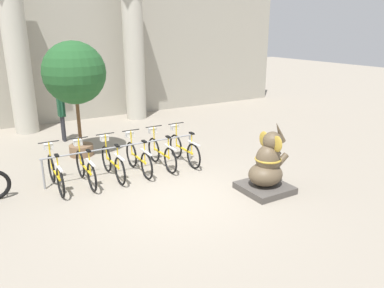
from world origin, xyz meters
The scene contains 14 objects.
ground_plane centered at (0.00, 0.00, 0.00)m, with size 60.00×60.00×0.00m, color gray.
building_facade centered at (0.00, 8.60, 3.00)m, with size 20.00×0.20×6.00m.
column_left centered at (-2.15, 7.60, 2.62)m, with size 1.02×1.02×5.16m.
column_right centered at (2.15, 7.60, 2.62)m, with size 1.02×1.02×5.16m.
bike_rack centered at (-0.55, 1.95, 0.61)m, with size 4.09×0.05×0.77m.
bicycle_0 centered at (-2.29, 1.83, 0.42)m, with size 0.48×1.72×1.06m.
bicycle_1 centered at (-1.59, 1.80, 0.42)m, with size 0.48×1.72×1.06m.
bicycle_2 centered at (-0.90, 1.83, 0.42)m, with size 0.48×1.72×1.06m.
bicycle_3 centered at (-0.20, 1.82, 0.42)m, with size 0.48×1.72×1.06m.
bicycle_4 centered at (0.50, 1.87, 0.42)m, with size 0.48×1.72×1.06m.
bicycle_5 centered at (1.20, 1.86, 0.42)m, with size 0.48×1.72×1.06m.
elephant_statue centered at (1.92, -0.79, 0.56)m, with size 1.07×1.07×1.67m.
person_pedestrian centered at (-1.24, 5.76, 1.05)m, with size 0.23×0.47×1.74m.
potted_tree centered at (-1.13, 3.97, 2.38)m, with size 1.77×1.77×3.33m.
Camera 1 is at (-3.68, -6.85, 3.69)m, focal length 35.00 mm.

